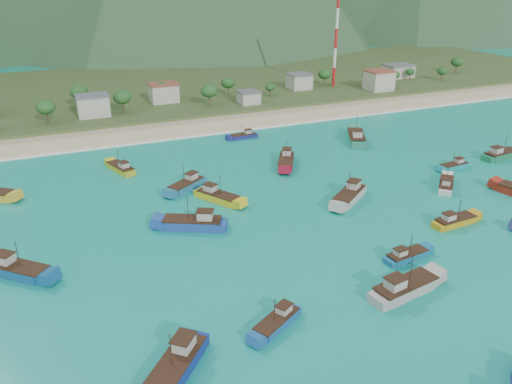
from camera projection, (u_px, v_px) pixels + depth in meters
name	position (u px, v px, depth m)	size (l,w,h in m)	color
ground	(317.00, 239.00, 92.03)	(600.00, 600.00, 0.00)	#0C8C7E
beach	(194.00, 127.00, 158.39)	(400.00, 18.00, 1.20)	beige
land	(152.00, 89.00, 209.63)	(400.00, 110.00, 2.40)	#385123
surf_line	(203.00, 135.00, 150.41)	(400.00, 2.50, 0.08)	white
village	(191.00, 94.00, 179.64)	(214.16, 28.15, 7.33)	beige
vegetation	(138.00, 98.00, 171.57)	(276.53, 26.46, 9.09)	#235623
radio_tower	(337.00, 29.00, 197.67)	(1.20, 1.20, 45.70)	red
boat_0	(277.00, 322.00, 69.41)	(8.88, 6.49, 5.15)	#1B5399
boat_2	(454.00, 166.00, 124.96)	(8.65, 3.21, 5.01)	teal
boat_6	(17.00, 270.00, 80.89)	(10.93, 10.50, 6.92)	#0F5083
boat_9	(446.00, 185.00, 113.63)	(8.89, 8.86, 5.73)	silver
boat_10	(455.00, 222.00, 97.10)	(9.70, 3.37, 5.65)	#CA9016
boat_12	(349.00, 196.00, 107.49)	(11.94, 10.08, 7.19)	#B5AFA5
boat_13	(356.00, 138.00, 144.42)	(10.00, 13.99, 8.09)	#247D60
boat_15	(121.00, 169.00, 123.06)	(5.95, 10.25, 5.82)	gold
boat_16	(406.00, 256.00, 85.47)	(8.68, 3.39, 5.00)	#13628F
boat_17	(244.00, 136.00, 147.63)	(8.41, 2.81, 4.91)	navy
boat_18	(194.00, 224.00, 95.62)	(12.71, 8.90, 7.33)	#1E4597
boat_19	(217.00, 197.00, 107.31)	(8.34, 11.01, 6.44)	yellow
boat_21	(176.00, 367.00, 61.14)	(10.72, 11.35, 7.13)	navy
boat_23	(286.00, 161.00, 127.20)	(8.84, 11.90, 6.93)	maroon
boat_24	(187.00, 185.00, 113.23)	(10.49, 8.67, 6.27)	#246791
boat_26	(404.00, 289.00, 76.10)	(12.54, 5.47, 7.16)	#A7A199
boat_27	(501.00, 155.00, 131.58)	(11.88, 4.63, 6.85)	#1A7348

